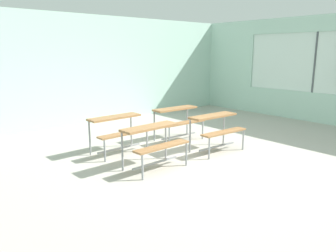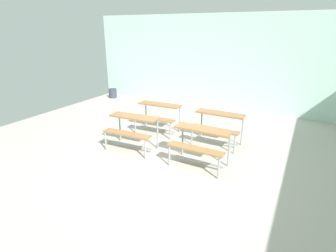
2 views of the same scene
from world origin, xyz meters
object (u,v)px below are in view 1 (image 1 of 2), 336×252
at_px(desk_bench_r0c0, 154,137).
at_px(desk_bench_r0c1, 217,124).
at_px(desk_bench_r1c0, 118,126).
at_px(desk_bench_r1c1, 178,116).

height_order(desk_bench_r0c0, desk_bench_r0c1, same).
distance_m(desk_bench_r0c1, desk_bench_r1c0, 2.00).
height_order(desk_bench_r0c0, desk_bench_r1c1, same).
relative_size(desk_bench_r0c0, desk_bench_r1c0, 1.01).
relative_size(desk_bench_r1c0, desk_bench_r1c1, 1.00).
bearing_deg(desk_bench_r1c0, desk_bench_r0c1, -38.06).
bearing_deg(desk_bench_r0c1, desk_bench_r1c0, 145.78).
distance_m(desk_bench_r0c1, desk_bench_r1c1, 1.15).
relative_size(desk_bench_r0c0, desk_bench_r0c1, 1.00).
bearing_deg(desk_bench_r0c1, desk_bench_r1c1, 93.03).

